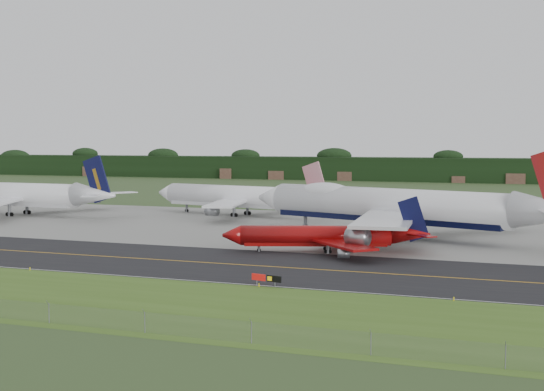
{
  "coord_description": "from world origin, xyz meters",
  "views": [
    {
      "loc": [
        45.76,
        -116.0,
        19.8
      ],
      "look_at": [
        -6.17,
        22.0,
        9.46
      ],
      "focal_mm": 50.0,
      "sensor_mm": 36.0,
      "label": 1
    }
  ],
  "objects_px": {
    "jet_ba_747": "(397,206)",
    "jet_star_tail": "(240,197)",
    "jet_red_737": "(327,236)",
    "jet_navy_gold": "(18,195)",
    "taxiway_sign": "(266,278)"
  },
  "relations": [
    {
      "from": "jet_ba_747",
      "to": "jet_navy_gold",
      "type": "relative_size",
      "value": 1.16
    },
    {
      "from": "jet_ba_747",
      "to": "jet_red_737",
      "type": "distance_m",
      "value": 26.04
    },
    {
      "from": "jet_star_tail",
      "to": "jet_ba_747",
      "type": "bearing_deg",
      "value": -33.37
    },
    {
      "from": "jet_ba_747",
      "to": "jet_star_tail",
      "type": "height_order",
      "value": "jet_ba_747"
    },
    {
      "from": "jet_red_737",
      "to": "jet_navy_gold",
      "type": "height_order",
      "value": "jet_navy_gold"
    },
    {
      "from": "taxiway_sign",
      "to": "jet_navy_gold",
      "type": "bearing_deg",
      "value": 144.49
    },
    {
      "from": "jet_ba_747",
      "to": "taxiway_sign",
      "type": "height_order",
      "value": "jet_ba_747"
    },
    {
      "from": "jet_navy_gold",
      "to": "taxiway_sign",
      "type": "distance_m",
      "value": 123.01
    },
    {
      "from": "jet_ba_747",
      "to": "jet_star_tail",
      "type": "relative_size",
      "value": 1.32
    },
    {
      "from": "jet_navy_gold",
      "to": "taxiway_sign",
      "type": "height_order",
      "value": "jet_navy_gold"
    },
    {
      "from": "jet_ba_747",
      "to": "jet_star_tail",
      "type": "xyz_separation_m",
      "value": [
        -49.09,
        32.33,
        -1.55
      ]
    },
    {
      "from": "jet_ba_747",
      "to": "taxiway_sign",
      "type": "xyz_separation_m",
      "value": [
        -6.34,
        -59.05,
        -5.45
      ]
    },
    {
      "from": "jet_red_737",
      "to": "taxiway_sign",
      "type": "relative_size",
      "value": 7.82
    },
    {
      "from": "jet_red_737",
      "to": "jet_navy_gold",
      "type": "xyz_separation_m",
      "value": [
        -98.6,
        36.9,
        2.63
      ]
    },
    {
      "from": "jet_red_737",
      "to": "jet_ba_747",
      "type": "bearing_deg",
      "value": 72.36
    }
  ]
}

